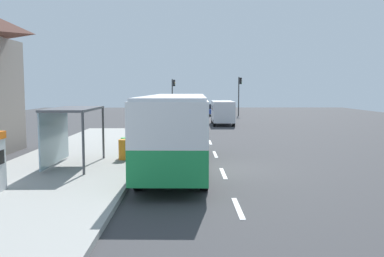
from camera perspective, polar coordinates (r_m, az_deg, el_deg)
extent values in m
cube|color=#38383A|center=(32.07, 1.56, -0.81)|extent=(56.00, 92.00, 0.04)
cube|color=#999993|center=(20.79, -15.06, -4.13)|extent=(6.20, 30.00, 0.18)
cube|color=silver|center=(12.44, 6.35, -10.82)|extent=(0.16, 2.20, 0.01)
cube|color=silver|center=(17.27, 4.32, -6.18)|extent=(0.16, 2.20, 0.01)
cube|color=silver|center=(22.18, 3.21, -3.57)|extent=(0.16, 2.20, 0.01)
cube|color=silver|center=(27.12, 2.50, -1.91)|extent=(0.16, 2.20, 0.01)
cube|color=silver|center=(32.07, 2.01, -0.77)|extent=(0.16, 2.20, 0.01)
cube|color=silver|center=(37.04, 1.65, 0.07)|extent=(0.16, 2.20, 0.01)
cube|color=silver|center=(42.02, 1.38, 0.72)|extent=(0.16, 2.20, 0.01)
cube|color=silver|center=(47.00, 1.16, 1.22)|extent=(0.16, 2.20, 0.01)
cube|color=#1E8C47|center=(17.93, -2.13, -2.27)|extent=(2.78, 11.06, 1.15)
cube|color=silver|center=(17.80, -2.15, 1.88)|extent=(2.78, 11.06, 1.45)
cube|color=silver|center=(17.77, -2.15, 4.38)|extent=(2.65, 10.84, 0.12)
cube|color=black|center=(23.24, -1.45, 2.54)|extent=(2.30, 0.18, 1.22)
cube|color=black|center=(17.41, -6.21, 1.53)|extent=(0.30, 8.58, 1.10)
cylinder|color=black|center=(21.94, -4.55, -2.37)|extent=(0.31, 1.01, 1.00)
cylinder|color=black|center=(21.84, 1.36, -2.39)|extent=(0.31, 1.01, 1.00)
cylinder|color=black|center=(14.50, -7.37, -6.47)|extent=(0.31, 1.01, 1.00)
cylinder|color=black|center=(14.35, 1.65, -6.55)|extent=(0.31, 1.01, 1.00)
cube|color=silver|center=(40.44, 4.23, 2.38)|extent=(2.07, 5.23, 1.96)
cube|color=black|center=(40.43, 4.23, 2.86)|extent=(2.08, 3.15, 0.44)
cylinder|color=black|center=(38.60, 5.76, 0.76)|extent=(0.23, 0.68, 0.68)
cylinder|color=black|center=(38.46, 3.09, 0.77)|extent=(0.23, 0.68, 0.68)
cylinder|color=black|center=(42.57, 5.24, 1.21)|extent=(0.23, 0.68, 0.68)
cylinder|color=black|center=(42.45, 2.81, 1.21)|extent=(0.23, 0.68, 0.68)
cube|color=navy|center=(54.41, 3.08, 2.44)|extent=(1.90, 4.44, 0.60)
cube|color=black|center=(54.58, 3.06, 3.08)|extent=(1.64, 2.41, 0.60)
cylinder|color=black|center=(53.02, 4.10, 2.03)|extent=(0.21, 0.64, 0.64)
cylinder|color=black|center=(52.87, 2.33, 2.03)|extent=(0.21, 0.64, 0.64)
cylinder|color=black|center=(56.00, 3.78, 2.21)|extent=(0.21, 0.64, 0.64)
cylinder|color=black|center=(55.86, 2.10, 2.21)|extent=(0.21, 0.64, 0.64)
cube|color=black|center=(14.69, -24.73, -3.59)|extent=(0.03, 0.36, 0.44)
cylinder|color=orange|center=(19.69, -9.32, -2.88)|extent=(0.52, 0.52, 0.95)
cylinder|color=green|center=(20.37, -9.02, -2.59)|extent=(0.52, 0.52, 0.95)
cylinder|color=#2D2D2D|center=(53.92, 6.44, 4.39)|extent=(0.14, 0.14, 5.02)
cube|color=black|center=(53.95, 6.69, 6.53)|extent=(0.24, 0.28, 0.84)
sphere|color=#360606|center=(53.97, 6.82, 6.82)|extent=(0.16, 0.16, 0.16)
sphere|color=#3C2C03|center=(53.96, 6.82, 6.52)|extent=(0.16, 0.16, 0.16)
sphere|color=green|center=(53.96, 6.82, 6.23)|extent=(0.16, 0.16, 0.16)
cylinder|color=#2D2D2D|center=(54.34, -2.73, 4.29)|extent=(0.14, 0.14, 4.75)
cube|color=black|center=(54.33, -2.51, 6.27)|extent=(0.24, 0.28, 0.84)
sphere|color=#360606|center=(54.33, -2.38, 6.57)|extent=(0.16, 0.16, 0.16)
sphere|color=#F2B20C|center=(54.33, -2.38, 6.27)|extent=(0.16, 0.16, 0.16)
sphere|color=black|center=(54.32, -2.38, 5.98)|extent=(0.16, 0.16, 0.16)
cube|color=#4C4C51|center=(18.44, -15.96, 2.59)|extent=(1.80, 4.00, 0.10)
cube|color=#8CA5B2|center=(18.78, -18.36, -1.10)|extent=(0.06, 3.80, 2.30)
cylinder|color=#4C4C51|center=(16.50, -14.73, -1.98)|extent=(0.10, 0.10, 2.44)
cylinder|color=#4C4C51|center=(20.18, -12.12, -0.59)|extent=(0.10, 0.10, 2.44)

